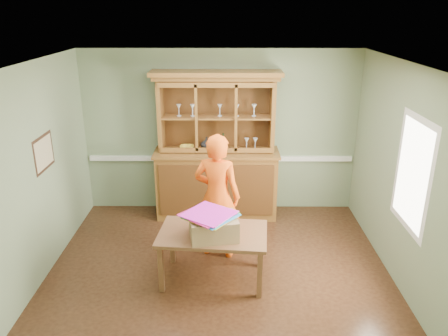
{
  "coord_description": "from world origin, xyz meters",
  "views": [
    {
      "loc": [
        0.1,
        -4.97,
        3.3
      ],
      "look_at": [
        0.07,
        0.4,
        1.31
      ],
      "focal_mm": 35.0,
      "sensor_mm": 36.0,
      "label": 1
    }
  ],
  "objects_px": {
    "china_hutch": "(217,167)",
    "person": "(217,196)",
    "dining_table": "(213,238)",
    "cardboard_box": "(213,227)"
  },
  "relations": [
    {
      "from": "china_hutch",
      "to": "person",
      "type": "height_order",
      "value": "china_hutch"
    },
    {
      "from": "dining_table",
      "to": "person",
      "type": "relative_size",
      "value": 0.8
    },
    {
      "from": "cardboard_box",
      "to": "person",
      "type": "relative_size",
      "value": 0.32
    },
    {
      "from": "china_hutch",
      "to": "cardboard_box",
      "type": "height_order",
      "value": "china_hutch"
    },
    {
      "from": "china_hutch",
      "to": "dining_table",
      "type": "height_order",
      "value": "china_hutch"
    },
    {
      "from": "person",
      "to": "cardboard_box",
      "type": "bearing_deg",
      "value": 102.48
    },
    {
      "from": "china_hutch",
      "to": "person",
      "type": "bearing_deg",
      "value": -88.36
    },
    {
      "from": "cardboard_box",
      "to": "person",
      "type": "distance_m",
      "value": 0.73
    },
    {
      "from": "china_hutch",
      "to": "cardboard_box",
      "type": "relative_size",
      "value": 4.24
    },
    {
      "from": "dining_table",
      "to": "cardboard_box",
      "type": "xyz_separation_m",
      "value": [
        0.01,
        -0.11,
        0.21
      ]
    }
  ]
}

